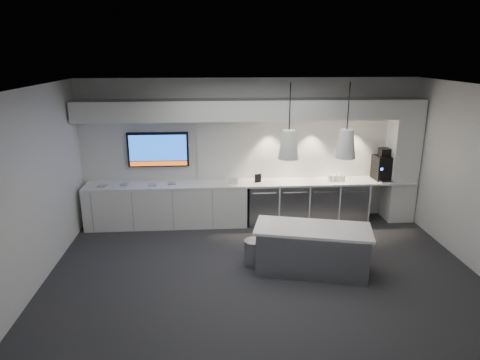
{
  "coord_description": "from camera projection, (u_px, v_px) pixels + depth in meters",
  "views": [
    {
      "loc": [
        -0.82,
        -6.28,
        3.48
      ],
      "look_at": [
        -0.3,
        1.1,
        1.27
      ],
      "focal_mm": 32.0,
      "sensor_mm": 36.0,
      "label": 1
    }
  ],
  "objects": [
    {
      "name": "coffee_machine",
      "position": [
        383.0,
        167.0,
        9.01
      ],
      "size": [
        0.38,
        0.54,
        0.67
      ],
      "rotation": [
        0.0,
        0.0,
        0.04
      ],
      "color": "black",
      "rests_on": "back_counter"
    },
    {
      "name": "fridge_unit_d",
      "position": [
        350.0,
        201.0,
        9.15
      ],
      "size": [
        0.6,
        0.61,
        0.85
      ],
      "primitive_type": "cube",
      "color": "gray",
      "rests_on": "floor"
    },
    {
      "name": "fridge_unit_c",
      "position": [
        321.0,
        202.0,
        9.11
      ],
      "size": [
        0.6,
        0.61,
        0.85
      ],
      "primitive_type": "cube",
      "color": "gray",
      "rests_on": "floor"
    },
    {
      "name": "fridge_unit_b",
      "position": [
        292.0,
        203.0,
        9.07
      ],
      "size": [
        0.6,
        0.61,
        0.85
      ],
      "primitive_type": "cube",
      "color": "gray",
      "rests_on": "floor"
    },
    {
      "name": "wall_front",
      "position": [
        296.0,
        261.0,
        4.23
      ],
      "size": [
        7.0,
        0.0,
        7.0
      ],
      "primitive_type": "plane",
      "rotation": [
        -1.57,
        0.0,
        0.0
      ],
      "color": "white",
      "rests_on": "floor"
    },
    {
      "name": "tray_a",
      "position": [
        103.0,
        186.0,
        8.59
      ],
      "size": [
        0.2,
        0.2,
        0.02
      ],
      "primitive_type": "cube",
      "rotation": [
        0.0,
        0.0,
        -0.31
      ],
      "color": "#A6A6A6",
      "rests_on": "back_counter"
    },
    {
      "name": "tray_d",
      "position": [
        172.0,
        183.0,
        8.74
      ],
      "size": [
        0.18,
        0.18,
        0.02
      ],
      "primitive_type": "cube",
      "rotation": [
        0.0,
        0.0,
        0.13
      ],
      "color": "#A6A6A6",
      "rests_on": "back_counter"
    },
    {
      "name": "soffit",
      "position": [
        251.0,
        109.0,
        8.47
      ],
      "size": [
        6.9,
        0.6,
        0.4
      ],
      "primitive_type": "cube",
      "color": "white",
      "rests_on": "wall_back"
    },
    {
      "name": "bin",
      "position": [
        254.0,
        253.0,
        7.24
      ],
      "size": [
        0.4,
        0.4,
        0.46
      ],
      "primitive_type": "cylinder",
      "rotation": [
        0.0,
        0.0,
        0.29
      ],
      "color": "gray",
      "rests_on": "floor"
    },
    {
      "name": "island",
      "position": [
        312.0,
        250.0,
        6.98
      ],
      "size": [
        1.99,
        1.22,
        0.79
      ],
      "rotation": [
        0.0,
        0.0,
        -0.24
      ],
      "color": "gray",
      "rests_on": "floor"
    },
    {
      "name": "sign_black",
      "position": [
        258.0,
        178.0,
        8.83
      ],
      "size": [
        0.14,
        0.06,
        0.18
      ],
      "primitive_type": "cube",
      "rotation": [
        0.0,
        0.0,
        0.3
      ],
      "color": "black",
      "rests_on": "back_counter"
    },
    {
      "name": "wall_left",
      "position": [
        32.0,
        191.0,
        6.39
      ],
      "size": [
        0.0,
        7.0,
        7.0
      ],
      "primitive_type": "plane",
      "rotation": [
        1.57,
        0.0,
        1.57
      ],
      "color": "white",
      "rests_on": "floor"
    },
    {
      "name": "pendant_left",
      "position": [
        289.0,
        144.0,
        6.44
      ],
      "size": [
        0.31,
        0.31,
        1.14
      ],
      "color": "white",
      "rests_on": "ceiling"
    },
    {
      "name": "ceiling",
      "position": [
        266.0,
        87.0,
        6.19
      ],
      "size": [
        7.0,
        7.0,
        0.0
      ],
      "primitive_type": "plane",
      "rotation": [
        3.14,
        0.0,
        0.0
      ],
      "color": "black",
      "rests_on": "wall_back"
    },
    {
      "name": "fridge_unit_a",
      "position": [
        262.0,
        203.0,
        9.03
      ],
      "size": [
        0.6,
        0.61,
        0.85
      ],
      "primitive_type": "cube",
      "color": "gray",
      "rests_on": "floor"
    },
    {
      "name": "wall_back",
      "position": [
        249.0,
        150.0,
        9.01
      ],
      "size": [
        7.0,
        0.0,
        7.0
      ],
      "primitive_type": "plane",
      "rotation": [
        1.57,
        0.0,
        0.0
      ],
      "color": "white",
      "rests_on": "floor"
    },
    {
      "name": "floor",
      "position": [
        263.0,
        272.0,
        7.05
      ],
      "size": [
        7.0,
        7.0,
        0.0
      ],
      "primitive_type": "plane",
      "color": "#2D2D2F",
      "rests_on": "ground"
    },
    {
      "name": "wall_tv",
      "position": [
        158.0,
        150.0,
        8.82
      ],
      "size": [
        1.25,
        0.07,
        0.72
      ],
      "color": "black",
      "rests_on": "wall_back"
    },
    {
      "name": "pendant_right",
      "position": [
        346.0,
        144.0,
        6.5
      ],
      "size": [
        0.31,
        0.31,
        1.14
      ],
      "color": "white",
      "rests_on": "ceiling"
    },
    {
      "name": "back_counter",
      "position": [
        251.0,
        183.0,
        8.88
      ],
      "size": [
        6.8,
        0.65,
        0.04
      ],
      "primitive_type": "cube",
      "color": "white",
      "rests_on": "left_base_cabinets"
    },
    {
      "name": "left_base_cabinets",
      "position": [
        167.0,
        205.0,
        8.89
      ],
      "size": [
        3.3,
        0.63,
        0.86
      ],
      "primitive_type": "cube",
      "color": "white",
      "rests_on": "floor"
    },
    {
      "name": "cup_cluster",
      "position": [
        336.0,
        178.0,
        8.93
      ],
      "size": [
        0.34,
        0.16,
        0.14
      ],
      "primitive_type": null,
      "color": "white",
      "rests_on": "back_counter"
    },
    {
      "name": "tray_b",
      "position": [
        125.0,
        185.0,
        8.66
      ],
      "size": [
        0.18,
        0.18,
        0.02
      ],
      "primitive_type": "cube",
      "rotation": [
        0.0,
        0.0,
        -0.14
      ],
      "color": "#A6A6A6",
      "rests_on": "back_counter"
    },
    {
      "name": "tray_c",
      "position": [
        152.0,
        185.0,
        8.64
      ],
      "size": [
        0.18,
        0.18,
        0.02
      ],
      "primitive_type": "cube",
      "rotation": [
        0.0,
        0.0,
        0.17
      ],
      "color": "#A6A6A6",
      "rests_on": "back_counter"
    },
    {
      "name": "sign_white",
      "position": [
        233.0,
        181.0,
        8.71
      ],
      "size": [
        0.18,
        0.04,
        0.14
      ],
      "primitive_type": "cube",
      "rotation": [
        0.0,
        0.0,
        0.09
      ],
      "color": "white",
      "rests_on": "back_counter"
    },
    {
      "name": "backsplash",
      "position": [
        306.0,
        147.0,
        9.06
      ],
      "size": [
        4.6,
        0.03,
        1.3
      ],
      "primitive_type": "cube",
      "color": "white",
      "rests_on": "wall_back"
    },
    {
      "name": "column",
      "position": [
        402.0,
        161.0,
        9.0
      ],
      "size": [
        0.55,
        0.55,
        2.6
      ],
      "primitive_type": "cube",
      "color": "white",
      "rests_on": "floor"
    }
  ]
}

